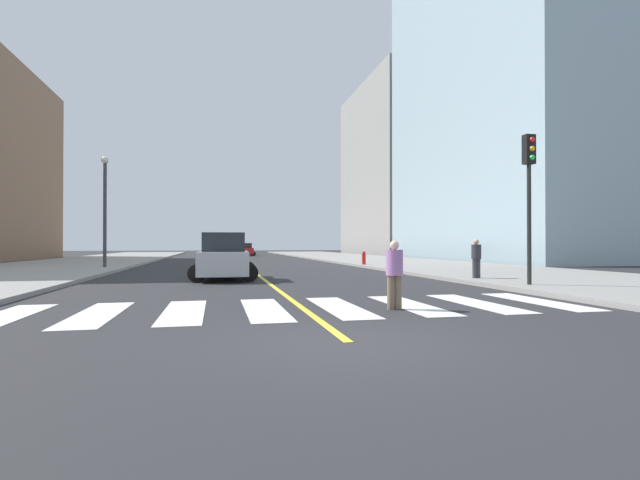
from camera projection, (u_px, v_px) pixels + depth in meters
name	position (u px, v px, depth m)	size (l,w,h in m)	color
ground_plane	(349.00, 343.00, 7.31)	(220.00, 220.00, 0.00)	#28282B
sidewalk_kerb_east	(451.00, 267.00, 29.45)	(10.00, 120.00, 0.15)	gray
sidewalk_kerb_west	(11.00, 272.00, 24.25)	(10.00, 120.00, 0.15)	gray
crosswalk_paint	(303.00, 308.00, 11.22)	(13.50, 4.00, 0.01)	silver
lane_divider_paint	(237.00, 260.00, 46.39)	(0.16, 80.00, 0.01)	yellow
office_tower_glass	(537.00, 25.00, 47.44)	(20.00, 28.00, 46.68)	#99B2BC
parking_garage_concrete	(417.00, 171.00, 73.37)	(18.00, 24.00, 25.59)	gray
car_red_nearest	(246.00, 250.00, 62.17)	(2.40, 3.76, 1.65)	red
car_white_second	(218.00, 256.00, 30.44)	(2.37, 3.76, 1.67)	silver
car_silver_third	(224.00, 258.00, 20.27)	(2.90, 4.53, 1.99)	#B7B7BC
traffic_light_near_corner	(529.00, 180.00, 16.10)	(0.36, 0.41, 5.07)	black
pedestrian_crossing	(394.00, 272.00, 11.03)	(0.40, 0.40, 1.60)	brown
pedestrian_waiting_east	(476.00, 257.00, 19.17)	(0.39, 0.39, 1.56)	#38383D
fire_hydrant	(364.00, 258.00, 32.02)	(0.26, 0.26, 0.89)	red
street_lamp	(105.00, 201.00, 28.44)	(0.44, 0.44, 6.63)	#38383D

